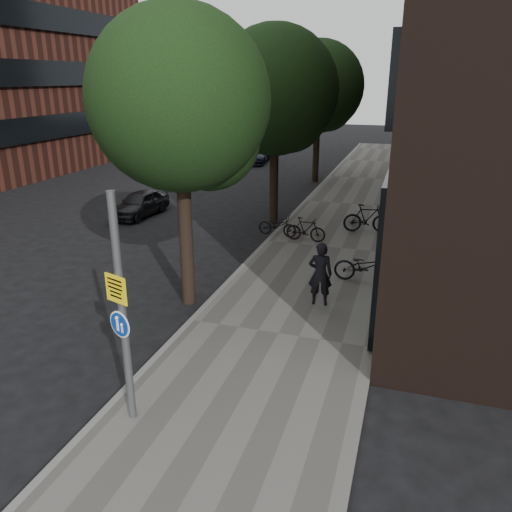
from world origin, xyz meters
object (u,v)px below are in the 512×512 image
at_px(signpost, 122,312).
at_px(pedestrian, 320,274).
at_px(parked_car_near, 140,203).
at_px(parked_bike_facade_near, 366,266).

xyz_separation_m(signpost, pedestrian, (2.28, 5.62, -1.20)).
relative_size(pedestrian, parked_car_near, 0.52).
bearing_deg(parked_car_near, pedestrian, -32.45).
height_order(signpost, parked_bike_facade_near, signpost).
xyz_separation_m(parked_bike_facade_near, parked_car_near, (-10.31, 4.97, -0.04)).
bearing_deg(signpost, parked_car_near, 137.89).
height_order(pedestrian, parked_bike_facade_near, pedestrian).
relative_size(signpost, pedestrian, 2.38).
bearing_deg(parked_bike_facade_near, parked_car_near, 63.16).
distance_m(parked_bike_facade_near, parked_car_near, 11.45).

